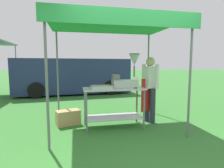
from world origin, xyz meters
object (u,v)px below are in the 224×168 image
Objects in this scene: menu_sign at (135,83)px; supply_crate at (68,117)px; donut_tray at (102,88)px; van_navy at (74,76)px; donut_cart at (114,99)px; donut_fryer at (127,76)px; vendor at (150,86)px; stall_canopy at (113,27)px.

menu_sign is 1.79m from supply_crate.
van_navy is at bearing 96.32° from donut_tray.
menu_sign is (0.46, -0.14, 0.37)m from donut_cart.
van_navy is at bearing 104.03° from menu_sign.
donut_cart is at bearing 162.76° from menu_sign.
donut_fryer is 1.27× the size of supply_crate.
donut_tray is at bearing -166.36° from vendor.
donut_cart is 0.60m from menu_sign.
donut_tray is (-0.29, -0.21, -1.34)m from stall_canopy.
stall_canopy is 1.66m from vendor.
vendor is (0.64, 0.21, -0.27)m from donut_fryer.
donut_fryer reaches higher than vendor.
menu_sign is 5.53m from van_navy.
supply_crate is (-1.49, 0.53, -0.85)m from menu_sign.
donut_tray is 1.77× the size of menu_sign.
vendor reaches higher than menu_sign.
donut_cart is 0.61m from donut_fryer.
donut_fryer is at bearing -77.29° from van_navy.
supply_crate is (-1.98, 0.19, -0.73)m from vendor.
stall_canopy reaches higher than supply_crate.
supply_crate is at bearing 174.40° from vendor.
stall_canopy is 5.38m from van_navy.
donut_tray is 1.27m from vendor.
supply_crate is at bearing 164.58° from stall_canopy.
donut_tray reaches higher than supply_crate.
donut_fryer reaches higher than donut_tray.
vendor is (0.49, 0.33, -0.12)m from menu_sign.
stall_canopy is 10.98× the size of menu_sign.
van_navy reaches higher than donut_fryer.
vendor is (0.94, 0.19, 0.25)m from donut_cart.
donut_cart is at bearing 175.29° from donut_fryer.
donut_fryer is 5.39m from van_navy.
stall_canopy is 2.35m from supply_crate.
supply_crate is 4.89m from van_navy.
menu_sign is at bearing -36.65° from donut_fryer.
donut_tray is 0.59× the size of donut_fryer.
supply_crate is at bearing 159.63° from donut_cart.
donut_fryer is at bearing -4.71° from donut_cart.
vendor is at bearing 13.64° from donut_tray.
donut_fryer is (0.30, -0.12, -1.09)m from stall_canopy.
stall_canopy is 0.52× the size of van_navy.
menu_sign is (0.16, -0.12, -0.16)m from donut_fryer.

